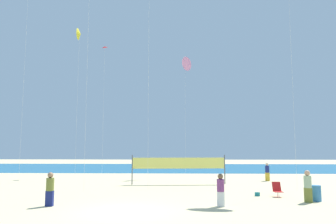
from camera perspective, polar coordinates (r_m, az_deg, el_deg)
ground_plane at (r=15.89m, az=-7.63°, el=-17.46°), size 120.00×120.00×0.00m
ocean_band at (r=46.95m, az=-1.24°, el=-10.04°), size 120.00×20.00×0.01m
beachgoer_plum_shirt at (r=17.12m, az=9.50°, el=-13.58°), size 0.38×0.38×1.68m
beachgoer_navy_shirt at (r=30.46m, az=17.54°, el=-10.18°), size 0.37×0.37×1.63m
beachgoer_olive_shirt at (r=18.06m, az=-20.60°, el=-12.76°), size 0.40×0.40×1.75m
beachgoer_sage_shirt at (r=19.66m, az=23.99°, el=-12.02°), size 0.41×0.41×1.77m
folding_beach_chair at (r=21.29m, az=19.18°, el=-13.03°), size 0.52×0.65×0.89m
trash_barrel at (r=20.39m, az=25.21°, el=-13.17°), size 0.57×0.57×0.89m
volleyball_net at (r=26.46m, az=1.97°, el=-9.44°), size 7.75×0.76×2.40m
beach_handbag at (r=21.19m, az=15.88°, el=-14.13°), size 0.29×0.14×0.23m
kite_pink_delta at (r=35.60m, az=3.11°, el=8.64°), size 1.42×1.50×13.05m
kite_yellow_delta at (r=34.64m, az=-15.76°, el=13.37°), size 0.33×1.21×15.24m
kite_red_diamond at (r=38.06m, az=-11.42°, el=11.08°), size 0.74×0.75×14.83m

